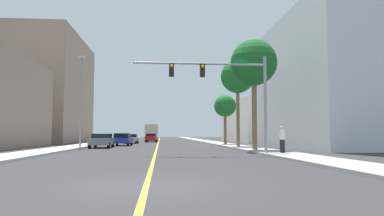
# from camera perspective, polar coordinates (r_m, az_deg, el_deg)

# --- Properties ---
(ground) EXTENTS (192.00, 192.00, 0.00)m
(ground) POSITION_cam_1_polar(r_m,az_deg,el_deg) (51.67, -5.47, -5.68)
(ground) COLOR #2D2D30
(sidewalk_left) EXTENTS (2.63, 168.00, 0.15)m
(sidewalk_left) POSITION_cam_1_polar(r_m,az_deg,el_deg) (52.37, -14.48, -5.46)
(sidewalk_left) COLOR beige
(sidewalk_left) RESTS_ON ground
(sidewalk_right) EXTENTS (2.63, 168.00, 0.15)m
(sidewalk_right) POSITION_cam_1_polar(r_m,az_deg,el_deg) (52.25, 3.56, -5.59)
(sidewalk_right) COLOR #9E9B93
(sidewalk_right) RESTS_ON ground
(lane_marking_center) EXTENTS (0.16, 144.00, 0.01)m
(lane_marking_center) POSITION_cam_1_polar(r_m,az_deg,el_deg) (51.67, -5.47, -5.67)
(lane_marking_center) COLOR yellow
(lane_marking_center) RESTS_ON ground
(building_left_far) EXTENTS (15.03, 20.72, 16.77)m
(building_left_far) POSITION_cam_1_polar(r_m,az_deg,el_deg) (62.24, -24.12, 2.66)
(building_left_far) COLOR gray
(building_left_far) RESTS_ON ground
(building_right_near) EXTENTS (17.42, 20.86, 13.16)m
(building_right_near) POSITION_cam_1_polar(r_m,az_deg,el_deg) (40.99, 25.59, 3.54)
(building_right_near) COLOR silver
(building_right_near) RESTS_ON ground
(building_right_far) EXTENTS (15.56, 22.21, 6.75)m
(building_right_far) POSITION_cam_1_polar(r_m,az_deg,el_deg) (62.70, 13.48, -2.23)
(building_right_far) COLOR silver
(building_right_far) RESTS_ON ground
(traffic_signal_mast) EXTENTS (8.77, 0.36, 6.36)m
(traffic_signal_mast) POSITION_cam_1_polar(r_m,az_deg,el_deg) (23.39, 5.57, 4.03)
(traffic_signal_mast) COLOR gray
(traffic_signal_mast) RESTS_ON sidewalk_right
(street_lamp) EXTENTS (0.56, 0.28, 8.81)m
(street_lamp) POSITION_cam_1_polar(r_m,az_deg,el_deg) (35.92, -17.43, 1.79)
(street_lamp) COLOR gray
(street_lamp) RESTS_ON sidewalk_left
(palm_near) EXTENTS (3.68, 3.68, 8.72)m
(palm_near) POSITION_cam_1_polar(r_m,az_deg,el_deg) (28.74, 9.92, 7.08)
(palm_near) COLOR brown
(palm_near) RESTS_ON sidewalk_right
(palm_mid) EXTENTS (3.39, 3.39, 8.67)m
(palm_mid) POSITION_cam_1_polar(r_m,az_deg,el_deg) (35.82, 7.35, 4.99)
(palm_mid) COLOR brown
(palm_mid) RESTS_ON sidewalk_right
(palm_far) EXTENTS (2.65, 2.65, 5.91)m
(palm_far) POSITION_cam_1_polar(r_m,az_deg,el_deg) (42.66, 5.35, 0.27)
(palm_far) COLOR brown
(palm_far) RESTS_ON sidewalk_right
(car_red) EXTENTS (2.04, 4.30, 1.40)m
(car_red) POSITION_cam_1_polar(r_m,az_deg,el_deg) (59.30, -6.55, -4.75)
(car_red) COLOR red
(car_red) RESTS_ON ground
(car_blue) EXTENTS (2.09, 4.27, 1.43)m
(car_blue) POSITION_cam_1_polar(r_m,az_deg,el_deg) (41.84, -11.14, -4.98)
(car_blue) COLOR #1E389E
(car_blue) RESTS_ON ground
(car_gray) EXTENTS (2.04, 4.48, 1.38)m
(car_gray) POSITION_cam_1_polar(r_m,az_deg,el_deg) (35.92, -14.31, -5.07)
(car_gray) COLOR slate
(car_gray) RESTS_ON ground
(car_silver) EXTENTS (1.79, 4.52, 1.33)m
(car_silver) POSITION_cam_1_polar(r_m,az_deg,el_deg) (51.15, -9.74, -4.86)
(car_silver) COLOR #BCBCC1
(car_silver) RESTS_ON ground
(delivery_truck) EXTENTS (2.51, 7.05, 3.14)m
(delivery_truck) POSITION_cam_1_polar(r_m,az_deg,el_deg) (69.16, -6.56, -3.90)
(delivery_truck) COLOR silver
(delivery_truck) RESTS_ON ground
(pedestrian) EXTENTS (0.38, 0.38, 1.74)m
(pedestrian) POSITION_cam_1_polar(r_m,az_deg,el_deg) (23.83, 14.32, -4.90)
(pedestrian) COLOR black
(pedestrian) RESTS_ON sidewalk_right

